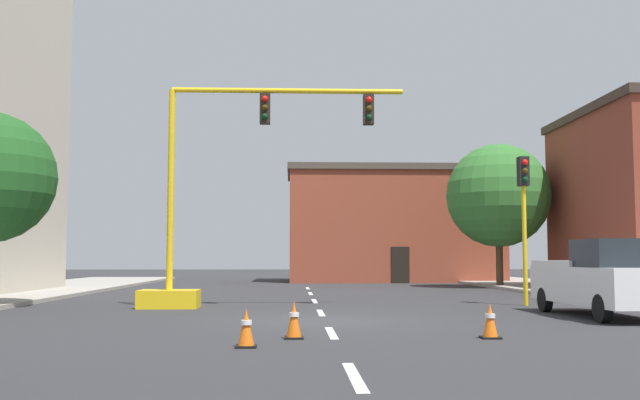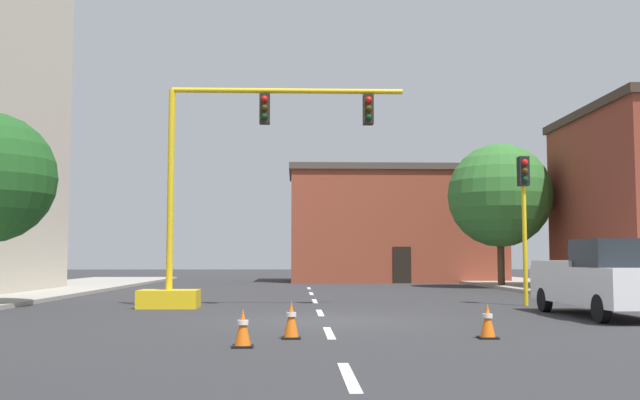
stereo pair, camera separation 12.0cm
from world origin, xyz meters
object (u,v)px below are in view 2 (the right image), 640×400
at_px(pickup_truck_white, 605,279).
at_px(traffic_light_pole_right, 524,196).
at_px(traffic_signal_gantry, 202,236).
at_px(traffic_cone_roadside_c, 291,320).
at_px(traffic_cone_roadside_a, 488,321).
at_px(traffic_cone_roadside_b, 243,328).
at_px(tree_right_far, 500,195).

bearing_deg(pickup_truck_white, traffic_light_pole_right, 97.73).
xyz_separation_m(traffic_signal_gantry, traffic_cone_roadside_c, (2.79, -8.68, -1.84)).
relative_size(traffic_cone_roadside_a, traffic_cone_roadside_b, 1.01).
height_order(traffic_light_pole_right, traffic_cone_roadside_c, traffic_light_pole_right).
xyz_separation_m(tree_right_far, traffic_cone_roadside_c, (-10.64, -23.44, -4.39)).
bearing_deg(tree_right_far, traffic_light_pole_right, -102.73).
height_order(traffic_signal_gantry, traffic_cone_roadside_a, traffic_signal_gantry).
xyz_separation_m(pickup_truck_white, traffic_cone_roadside_c, (-8.08, -4.81, -0.62)).
height_order(traffic_light_pole_right, tree_right_far, tree_right_far).
bearing_deg(traffic_cone_roadside_a, traffic_cone_roadside_c, 178.36).
bearing_deg(traffic_cone_roadside_a, traffic_light_pole_right, 68.47).
height_order(traffic_signal_gantry, tree_right_far, tree_right_far).
distance_m(traffic_signal_gantry, traffic_cone_roadside_c, 9.30).
bearing_deg(pickup_truck_white, traffic_cone_roadside_b, -145.43).
bearing_deg(traffic_cone_roadside_a, traffic_signal_gantry, 126.52).
bearing_deg(traffic_signal_gantry, tree_right_far, 47.70).
bearing_deg(traffic_light_pole_right, pickup_truck_white, -82.27).
distance_m(pickup_truck_white, traffic_cone_roadside_a, 6.61).
bearing_deg(pickup_truck_white, traffic_cone_roadside_c, -149.23).
bearing_deg(traffic_cone_roadside_b, traffic_light_pole_right, 52.29).
bearing_deg(traffic_cone_roadside_a, traffic_cone_roadside_b, -165.00).
bearing_deg(tree_right_far, traffic_signal_gantry, -132.30).
relative_size(tree_right_far, pickup_truck_white, 1.36).
bearing_deg(traffic_signal_gantry, traffic_light_pole_right, 3.95).
relative_size(traffic_light_pole_right, traffic_cone_roadside_a, 7.18).
height_order(pickup_truck_white, traffic_cone_roadside_b, pickup_truck_white).
bearing_deg(tree_right_far, traffic_cone_roadside_b, -114.83).
distance_m(traffic_signal_gantry, pickup_truck_white, 11.61).
distance_m(traffic_light_pole_right, traffic_cone_roadside_a, 10.70).
bearing_deg(traffic_light_pole_right, traffic_cone_roadside_c, -128.48).
bearing_deg(traffic_cone_roadside_c, traffic_signal_gantry, 107.82).
bearing_deg(traffic_signal_gantry, traffic_cone_roadside_b, -78.85).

